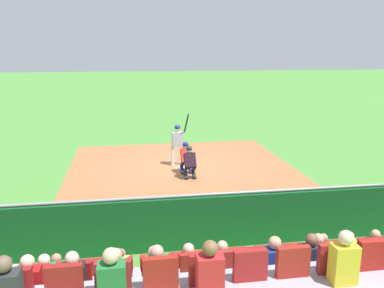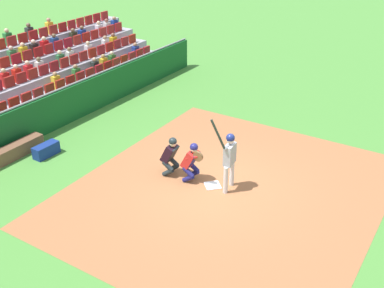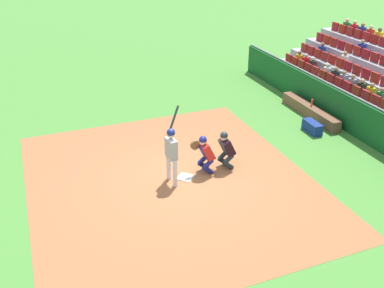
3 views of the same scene
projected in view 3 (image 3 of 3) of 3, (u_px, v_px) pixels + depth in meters
ground_plane at (185, 178)px, 13.13m from camera, size 160.00×160.00×0.00m
infield_dirt_patch at (170, 181)px, 12.97m from camera, size 9.36×8.24×0.01m
home_plate_marker at (185, 177)px, 13.13m from camera, size 0.62×0.62×0.02m
batter_at_plate at (171, 149)px, 12.41m from camera, size 0.75×0.54×2.26m
catcher_crouching at (205, 152)px, 13.10m from camera, size 0.48×0.73×1.27m
home_plate_umpire at (226, 148)px, 13.36m from camera, size 0.49×0.50×1.28m
dugout_wall at (369, 124)px, 14.97m from camera, size 17.54×0.24×1.41m
dugout_bench at (310, 111)px, 17.19m from camera, size 3.42×0.40×0.44m
water_bottle_on_bench at (312, 102)px, 17.06m from camera, size 0.07×0.07×0.27m
equipment_duffel_bag at (312, 127)px, 15.89m from camera, size 0.87×0.39×0.40m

